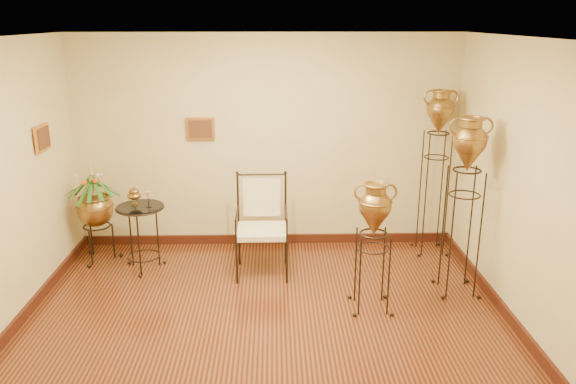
{
  "coord_description": "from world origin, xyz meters",
  "views": [
    {
      "loc": [
        0.1,
        -4.7,
        2.97
      ],
      "look_at": [
        0.25,
        1.3,
        1.1
      ],
      "focal_mm": 35.0,
      "sensor_mm": 36.0,
      "label": 1
    }
  ],
  "objects_px": {
    "amphora_mid": "(464,206)",
    "side_table": "(142,236)",
    "amphora_tall": "(435,171)",
    "armchair": "(262,227)",
    "planter_urn": "(95,205)"
  },
  "relations": [
    {
      "from": "planter_urn",
      "to": "armchair",
      "type": "bearing_deg",
      "value": -12.66
    },
    {
      "from": "amphora_mid",
      "to": "armchair",
      "type": "relative_size",
      "value": 1.69
    },
    {
      "from": "amphora_tall",
      "to": "amphora_mid",
      "type": "height_order",
      "value": "amphora_tall"
    },
    {
      "from": "amphora_mid",
      "to": "armchair",
      "type": "xyz_separation_m",
      "value": [
        -2.21,
        0.51,
        -0.42
      ]
    },
    {
      "from": "amphora_tall",
      "to": "armchair",
      "type": "relative_size",
      "value": 1.81
    },
    {
      "from": "armchair",
      "to": "side_table",
      "type": "distance_m",
      "value": 1.48
    },
    {
      "from": "amphora_tall",
      "to": "amphora_mid",
      "type": "relative_size",
      "value": 1.07
    },
    {
      "from": "amphora_mid",
      "to": "side_table",
      "type": "relative_size",
      "value": 1.96
    },
    {
      "from": "amphora_tall",
      "to": "side_table",
      "type": "xyz_separation_m",
      "value": [
        -3.67,
        -0.45,
        -0.67
      ]
    },
    {
      "from": "amphora_mid",
      "to": "side_table",
      "type": "distance_m",
      "value": 3.78
    },
    {
      "from": "amphora_tall",
      "to": "side_table",
      "type": "relative_size",
      "value": 2.09
    },
    {
      "from": "amphora_tall",
      "to": "amphora_mid",
      "type": "xyz_separation_m",
      "value": [
        0.0,
        -1.13,
        -0.08
      ]
    },
    {
      "from": "amphora_tall",
      "to": "armchair",
      "type": "distance_m",
      "value": 2.35
    },
    {
      "from": "amphora_tall",
      "to": "planter_urn",
      "type": "xyz_separation_m",
      "value": [
        -4.3,
        -0.16,
        -0.36
      ]
    },
    {
      "from": "amphora_mid",
      "to": "armchair",
      "type": "bearing_deg",
      "value": 167.02
    }
  ]
}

